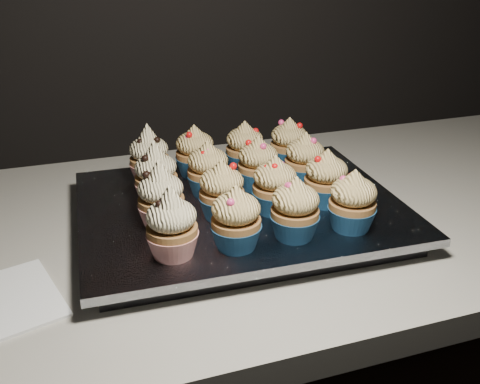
{
  "coord_description": "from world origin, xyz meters",
  "views": [
    {
      "loc": [
        -0.13,
        1.0,
        1.28
      ],
      "look_at": [
        0.1,
        1.67,
        0.95
      ],
      "focal_mm": 40.0,
      "sensor_mm": 36.0,
      "label": 1
    }
  ],
  "objects": [
    {
      "name": "worktop",
      "position": [
        0.0,
        1.7,
        0.88
      ],
      "size": [
        2.44,
        0.64,
        0.04
      ],
      "primitive_type": "cube",
      "color": "beige",
      "rests_on": "cabinet"
    },
    {
      "name": "baking_tray",
      "position": [
        0.1,
        1.67,
        0.91
      ],
      "size": [
        0.44,
        0.34,
        0.02
      ],
      "primitive_type": "cube",
      "rotation": [
        0.0,
        0.0,
        -0.04
      ],
      "color": "black",
      "rests_on": "worktop"
    },
    {
      "name": "foil_lining",
      "position": [
        0.1,
        1.67,
        0.93
      ],
      "size": [
        0.47,
        0.38,
        0.01
      ],
      "primitive_type": "cube",
      "rotation": [
        0.0,
        0.0,
        -0.04
      ],
      "color": "silver",
      "rests_on": "baking_tray"
    },
    {
      "name": "cupcake_0",
      "position": [
        -0.03,
        1.56,
        0.97
      ],
      "size": [
        0.06,
        0.06,
        0.1
      ],
      "color": "red",
      "rests_on": "foil_lining"
    },
    {
      "name": "cupcake_1",
      "position": [
        0.05,
        1.55,
        0.97
      ],
      "size": [
        0.06,
        0.06,
        0.08
      ],
      "color": "navy",
      "rests_on": "foil_lining"
    },
    {
      "name": "cupcake_2",
      "position": [
        0.13,
        1.55,
        0.97
      ],
      "size": [
        0.06,
        0.06,
        0.08
      ],
      "color": "navy",
      "rests_on": "foil_lining"
    },
    {
      "name": "cupcake_3",
      "position": [
        0.21,
        1.55,
        0.97
      ],
      "size": [
        0.06,
        0.06,
        0.08
      ],
      "color": "navy",
      "rests_on": "foil_lining"
    },
    {
      "name": "cupcake_4",
      "position": [
        -0.02,
        1.64,
        0.97
      ],
      "size": [
        0.06,
        0.06,
        0.1
      ],
      "color": "red",
      "rests_on": "foil_lining"
    },
    {
      "name": "cupcake_5",
      "position": [
        0.06,
        1.63,
        0.97
      ],
      "size": [
        0.06,
        0.06,
        0.08
      ],
      "color": "navy",
      "rests_on": "foil_lining"
    },
    {
      "name": "cupcake_6",
      "position": [
        0.13,
        1.63,
        0.97
      ],
      "size": [
        0.06,
        0.06,
        0.08
      ],
      "color": "navy",
      "rests_on": "foil_lining"
    },
    {
      "name": "cupcake_7",
      "position": [
        0.21,
        1.62,
        0.97
      ],
      "size": [
        0.06,
        0.06,
        0.08
      ],
      "color": "navy",
      "rests_on": "foil_lining"
    },
    {
      "name": "cupcake_8",
      "position": [
        -0.02,
        1.71,
        0.97
      ],
      "size": [
        0.06,
        0.06,
        0.1
      ],
      "color": "red",
      "rests_on": "foil_lining"
    },
    {
      "name": "cupcake_9",
      "position": [
        0.06,
        1.71,
        0.97
      ],
      "size": [
        0.06,
        0.06,
        0.08
      ],
      "color": "navy",
      "rests_on": "foil_lining"
    },
    {
      "name": "cupcake_10",
      "position": [
        0.14,
        1.71,
        0.97
      ],
      "size": [
        0.06,
        0.06,
        0.08
      ],
      "color": "navy",
      "rests_on": "foil_lining"
    },
    {
      "name": "cupcake_11",
      "position": [
        0.21,
        1.7,
        0.97
      ],
      "size": [
        0.06,
        0.06,
        0.08
      ],
      "color": "navy",
      "rests_on": "foil_lining"
    },
    {
      "name": "cupcake_12",
      "position": [
        -0.01,
        1.79,
        0.97
      ],
      "size": [
        0.06,
        0.06,
        0.1
      ],
      "color": "red",
      "rests_on": "foil_lining"
    },
    {
      "name": "cupcake_13",
      "position": [
        0.06,
        1.79,
        0.97
      ],
      "size": [
        0.06,
        0.06,
        0.08
      ],
      "color": "navy",
      "rests_on": "foil_lining"
    },
    {
      "name": "cupcake_14",
      "position": [
        0.14,
        1.78,
        0.97
      ],
      "size": [
        0.06,
        0.06,
        0.08
      ],
      "color": "navy",
      "rests_on": "foil_lining"
    },
    {
      "name": "cupcake_15",
      "position": [
        0.22,
        1.78,
        0.97
      ],
      "size": [
        0.06,
        0.06,
        0.08
      ],
      "color": "navy",
      "rests_on": "foil_lining"
    }
  ]
}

